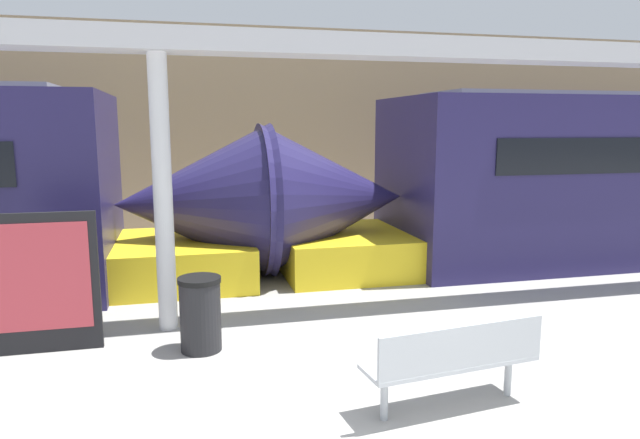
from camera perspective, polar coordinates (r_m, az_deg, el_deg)
station_wall at (r=14.63m, az=-6.10°, el=9.00°), size 56.00×0.20×5.00m
bench_near at (r=5.46m, az=13.37°, el=-13.29°), size 1.72×0.64×0.86m
trash_bin at (r=6.84m, az=-11.87°, el=-9.21°), size 0.50×0.50×0.88m
poster_board at (r=7.25m, az=-25.94°, el=-5.71°), size 1.21×0.07×1.64m
support_column_near at (r=7.39m, az=-15.44°, el=2.34°), size 0.24×0.24×3.47m
canopy_beam at (r=7.40m, az=-16.10°, el=16.88°), size 28.00×0.60×0.28m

